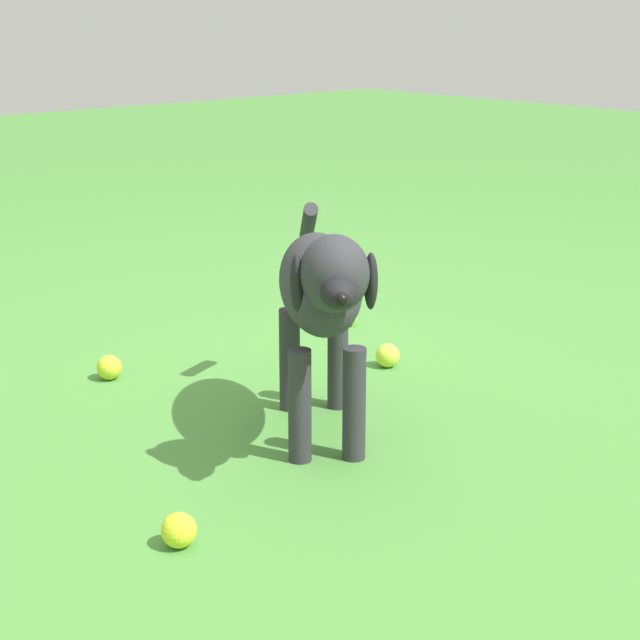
{
  "coord_description": "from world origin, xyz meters",
  "views": [
    {
      "loc": [
        -1.68,
        -1.87,
        0.95
      ],
      "look_at": [
        -0.17,
        -0.19,
        0.27
      ],
      "focal_mm": 58.98,
      "sensor_mm": 36.0,
      "label": 1
    }
  ],
  "objects": [
    {
      "name": "tennis_ball_1",
      "position": [
        0.45,
        0.38,
        0.03
      ],
      "size": [
        0.07,
        0.07,
        0.07
      ],
      "primitive_type": "sphere",
      "color": "#CED934",
      "rests_on": "ground"
    },
    {
      "name": "tennis_ball_4",
      "position": [
        -0.35,
        0.44,
        0.03
      ],
      "size": [
        0.07,
        0.07,
        0.07
      ],
      "primitive_type": "sphere",
      "color": "#C2D12C",
      "rests_on": "ground"
    },
    {
      "name": "dog",
      "position": [
        -0.2,
        -0.23,
        0.35
      ],
      "size": [
        0.5,
        0.65,
        0.53
      ],
      "rotation": [
        0.0,
        0.0,
        4.08
      ],
      "color": "#2D2D33",
      "rests_on": "ground"
    },
    {
      "name": "ground",
      "position": [
        0.0,
        0.0,
        0.0
      ],
      "size": [
        14.0,
        14.0,
        0.0
      ],
      "primitive_type": "plane",
      "color": "#478438"
    },
    {
      "name": "tennis_ball_2",
      "position": [
        -0.72,
        -0.42,
        0.03
      ],
      "size": [
        0.07,
        0.07,
        0.07
      ],
      "primitive_type": "sphere",
      "color": "#CBDC29",
      "rests_on": "ground"
    },
    {
      "name": "tennis_ball_0",
      "position": [
        0.27,
        0.02,
        0.03
      ],
      "size": [
        0.07,
        0.07,
        0.07
      ],
      "primitive_type": "sphere",
      "color": "#C7E33D",
      "rests_on": "ground"
    }
  ]
}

